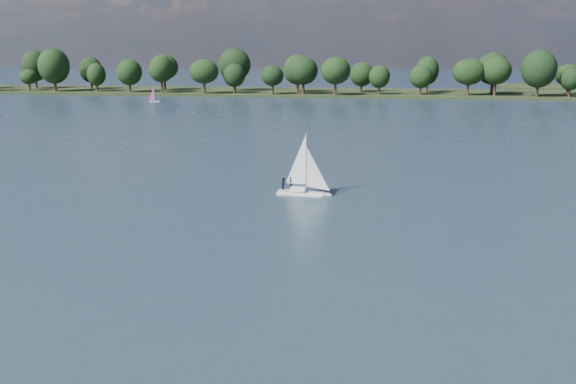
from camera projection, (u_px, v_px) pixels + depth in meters
name	position (u px, v px, depth m)	size (l,w,h in m)	color
ground	(377.00, 137.00, 126.54)	(700.00, 700.00, 0.00)	#233342
far_shore	(379.00, 94.00, 234.56)	(660.00, 40.00, 1.50)	black
sailboat	(301.00, 177.00, 77.84)	(6.25, 2.35, 8.03)	white
dinghy_pink	(154.00, 98.00, 203.08)	(3.37, 2.16, 5.02)	white
treeline	(354.00, 72.00, 230.58)	(563.39, 74.03, 18.15)	black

